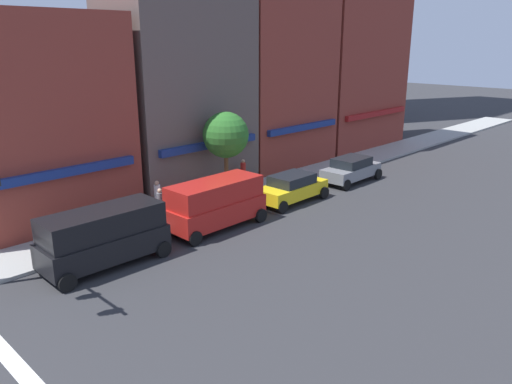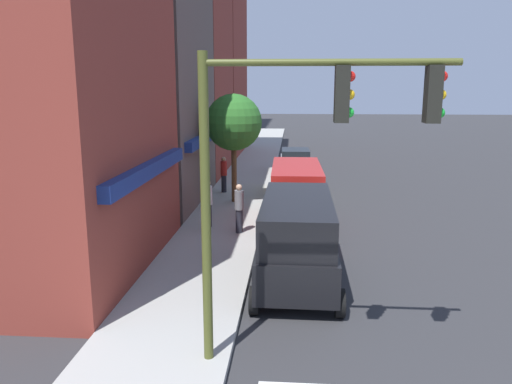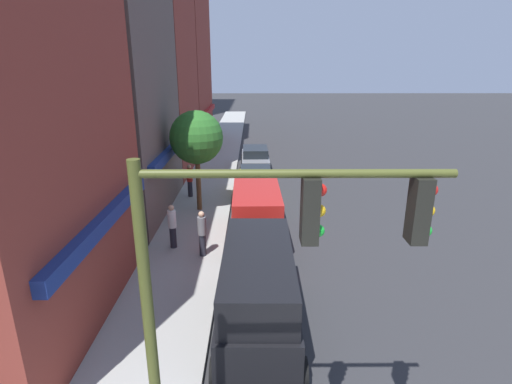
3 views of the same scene
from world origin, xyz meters
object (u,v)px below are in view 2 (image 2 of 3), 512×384
(van_black, at_px, (297,237))
(street_tree, at_px, (234,123))
(traffic_signal, at_px, (297,147))
(pedestrian_white_shirt, at_px, (208,203))
(pedestrian_grey_coat, at_px, (239,208))
(sedan_yellow, at_px, (296,178))
(pedestrian_red_jacket, at_px, (224,174))
(van_red, at_px, (296,193))
(sedan_grey, at_px, (295,161))

(van_black, height_order, street_tree, street_tree)
(traffic_signal, relative_size, van_black, 1.17)
(street_tree, bearing_deg, van_black, -162.94)
(pedestrian_white_shirt, relative_size, pedestrian_grey_coat, 1.00)
(traffic_signal, height_order, pedestrian_grey_coat, traffic_signal)
(pedestrian_grey_coat, relative_size, street_tree, 0.36)
(sedan_yellow, distance_m, pedestrian_red_jacket, 3.58)
(van_red, height_order, pedestrian_grey_coat, van_red)
(sedan_grey, height_order, pedestrian_white_shirt, pedestrian_white_shirt)
(van_black, bearing_deg, traffic_signal, 179.61)
(pedestrian_red_jacket, distance_m, pedestrian_grey_coat, 7.19)
(pedestrian_red_jacket, bearing_deg, sedan_yellow, 154.02)
(van_black, bearing_deg, pedestrian_white_shirt, 34.73)
(van_red, xyz_separation_m, pedestrian_grey_coat, (-1.74, 2.03, -0.21))
(pedestrian_red_jacket, distance_m, street_tree, 3.43)
(pedestrian_white_shirt, height_order, pedestrian_red_jacket, same)
(sedan_grey, distance_m, street_tree, 9.07)
(pedestrian_white_shirt, xyz_separation_m, pedestrian_grey_coat, (-0.69, -1.24, 0.00))
(van_red, height_order, street_tree, street_tree)
(van_red, relative_size, sedan_grey, 1.13)
(van_red, xyz_separation_m, sedan_grey, (11.39, 0.00, -0.44))
(street_tree, bearing_deg, pedestrian_grey_coat, -171.24)
(van_black, xyz_separation_m, pedestrian_red_jacket, (11.15, 3.56, -0.21))
(van_black, height_order, van_red, same)
(van_red, distance_m, street_tree, 4.94)
(van_black, distance_m, van_red, 5.87)
(van_black, bearing_deg, van_red, 0.60)
(pedestrian_red_jacket, bearing_deg, street_tree, 79.51)
(pedestrian_grey_coat, distance_m, street_tree, 5.71)
(van_red, relative_size, pedestrian_white_shirt, 2.84)
(van_red, bearing_deg, sedan_grey, -0.99)
(van_black, bearing_deg, sedan_yellow, 0.60)
(van_red, bearing_deg, traffic_signal, 178.59)
(sedan_grey, bearing_deg, street_tree, 159.72)
(traffic_signal, relative_size, sedan_yellow, 1.32)
(pedestrian_white_shirt, bearing_deg, van_black, -100.77)
(traffic_signal, distance_m, pedestrian_white_shirt, 10.22)
(van_red, height_order, pedestrian_red_jacket, van_red)
(pedestrian_red_jacket, bearing_deg, pedestrian_grey_coat, 71.26)
(traffic_signal, height_order, street_tree, traffic_signal)
(pedestrian_grey_coat, bearing_deg, pedestrian_red_jacket, -4.02)
(traffic_signal, distance_m, pedestrian_red_jacket, 16.20)
(pedestrian_red_jacket, bearing_deg, van_red, 92.92)
(sedan_grey, xyz_separation_m, street_tree, (-8.13, 2.80, 2.88))
(sedan_grey, xyz_separation_m, pedestrian_white_shirt, (-12.44, 3.27, 0.23))
(van_black, height_order, pedestrian_red_jacket, van_black)
(sedan_grey, xyz_separation_m, pedestrian_grey_coat, (-13.13, 2.03, 0.23))
(street_tree, bearing_deg, traffic_signal, -168.57)
(van_black, height_order, pedestrian_grey_coat, van_black)
(pedestrian_grey_coat, height_order, street_tree, street_tree)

